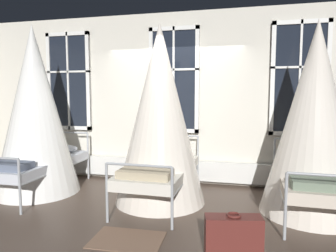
# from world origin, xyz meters

# --- Properties ---
(ground) EXTENTS (20.57, 20.57, 0.00)m
(ground) POSITION_xyz_m (0.00, 0.00, 0.00)
(ground) COLOR #4C3D33
(back_wall_with_windows) EXTENTS (8.52, 0.10, 3.14)m
(back_wall_with_windows) POSITION_xyz_m (0.00, 1.22, 1.57)
(back_wall_with_windows) COLOR beige
(back_wall_with_windows) RESTS_ON ground
(window_bank) EXTENTS (5.23, 0.10, 2.80)m
(window_bank) POSITION_xyz_m (-0.00, 1.10, 1.08)
(window_bank) COLOR black
(window_bank) RESTS_ON ground
(cot_first) EXTENTS (1.38, 1.94, 2.78)m
(cot_first) POSITION_xyz_m (-2.12, 0.01, 1.34)
(cot_first) COLOR #9EA3A8
(cot_first) RESTS_ON ground
(cot_second) EXTENTS (1.38, 1.96, 2.72)m
(cot_second) POSITION_xyz_m (0.02, 0.04, 1.31)
(cot_second) COLOR #9EA3A8
(cot_second) RESTS_ON ground
(cot_third) EXTENTS (1.38, 1.96, 2.64)m
(cot_third) POSITION_xyz_m (2.18, 0.06, 1.27)
(cot_third) COLOR #9EA3A8
(cot_third) RESTS_ON ground
(rug_second) EXTENTS (0.82, 0.58, 0.01)m
(rug_second) POSITION_xyz_m (0.00, -1.31, 0.01)
(rug_second) COLOR brown
(rug_second) RESTS_ON ground
(suitcase_dark) EXTENTS (0.59, 0.31, 0.47)m
(suitcase_dark) POSITION_xyz_m (1.17, -1.44, 0.22)
(suitcase_dark) COLOR #5B231E
(suitcase_dark) RESTS_ON ground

